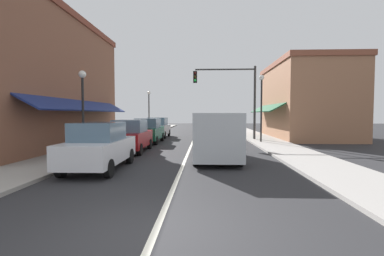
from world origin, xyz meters
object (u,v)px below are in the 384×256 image
Objects in this scene: parked_car_far_left at (158,128)px; van_in_lane at (216,135)px; parked_car_nearest_left at (99,146)px; traffic_signal_mast_arm at (234,90)px; parked_car_second_left at (130,136)px; parked_car_third_left at (148,131)px; street_lamp_right_mid at (261,97)px; street_lamp_left_far at (149,105)px; street_lamp_left_near at (83,98)px.

parked_car_far_left is 12.77m from van_in_lane.
van_in_lane is at bearing 28.88° from parked_car_nearest_left.
van_in_lane is 9.82m from traffic_signal_mast_arm.
parked_car_second_left is at bearing -132.43° from traffic_signal_mast_arm.
street_lamp_right_mid is at bearing 0.99° from parked_car_third_left.
traffic_signal_mast_arm is 2.76m from street_lamp_right_mid.
traffic_signal_mast_arm is at bearing 61.53° from parked_car_nearest_left.
parked_car_second_left and parked_car_third_left have the same top height.
parked_car_nearest_left is at bearing -89.10° from parked_car_third_left.
traffic_signal_mast_arm is 1.28× the size of street_lamp_left_far.
street_lamp_left_far is (0.11, 15.85, 0.19)m from street_lamp_left_near.
street_lamp_left_far is (-1.75, 4.78, 2.20)m from parked_car_far_left.
street_lamp_right_mid is at bearing 30.29° from parked_car_second_left.
parked_car_second_left is at bearing 90.80° from parked_car_nearest_left.
street_lamp_left_far reaches higher than van_in_lane.
parked_car_nearest_left is at bearing -88.43° from parked_car_far_left.
street_lamp_right_mid reaches higher than parked_car_second_left.
traffic_signal_mast_arm reaches higher than van_in_lane.
street_lamp_right_mid is at bearing 64.37° from van_in_lane.
street_lamp_left_far is at bearing 96.35° from parked_car_second_left.
parked_car_far_left is (-0.10, 4.76, 0.00)m from parked_car_third_left.
parked_car_third_left is at bearing -161.36° from traffic_signal_mast_arm.
traffic_signal_mast_arm reaches higher than street_lamp_left_far.
parked_car_third_left is 0.97× the size of street_lamp_left_near.
street_lamp_left_far reaches higher than parked_car_third_left.
street_lamp_right_mid is at bearing -28.92° from parked_car_far_left.
parked_car_second_left is 1.00× the size of parked_car_far_left.
street_lamp_right_mid reaches higher than parked_car_far_left.
street_lamp_left_far is (-8.16, 7.40, -0.88)m from traffic_signal_mast_arm.
street_lamp_left_far is at bearing 136.48° from street_lamp_right_mid.
parked_car_third_left is 0.85× the size of street_lamp_right_mid.
parked_car_far_left is at bearing 91.35° from parked_car_third_left.
parked_car_second_left is 14.61m from street_lamp_left_far.
van_in_lane reaches higher than parked_car_second_left.
traffic_signal_mast_arm is 11.06m from street_lamp_left_far.
street_lamp_left_near is at bearing 121.19° from parked_car_nearest_left.
street_lamp_left_far is (-1.84, 14.32, 2.20)m from parked_car_second_left.
parked_car_nearest_left is 9.65m from parked_car_third_left.
van_in_lane is 1.14× the size of street_lamp_left_far.
traffic_signal_mast_arm is at bearing -42.20° from street_lamp_left_far.
parked_car_third_left is 7.34m from traffic_signal_mast_arm.
traffic_signal_mast_arm is at bearing -21.58° from parked_car_far_left.
parked_car_far_left is at bearing 90.14° from parked_car_nearest_left.
street_lamp_left_far is at bearing 101.15° from parked_car_third_left.
street_lamp_left_far is at bearing 137.80° from traffic_signal_mast_arm.
parked_car_third_left is 0.79× the size of van_in_lane.
parked_car_far_left is (-0.22, 14.41, 0.00)m from parked_car_nearest_left.
street_lamp_right_mid is 13.68m from street_lamp_left_far.
van_in_lane is at bearing -57.03° from parked_car_third_left.
parked_car_second_left is at bearing 38.20° from street_lamp_left_near.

